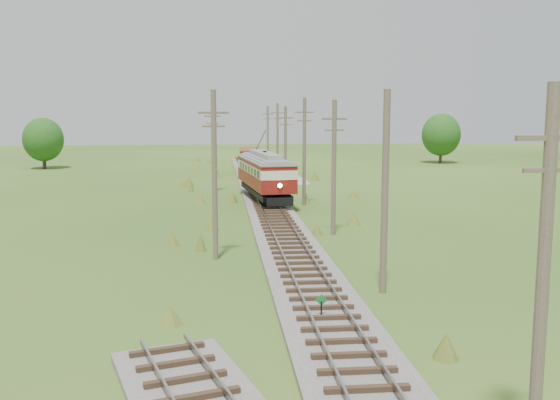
{
  "coord_description": "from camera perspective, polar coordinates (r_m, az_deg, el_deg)",
  "views": [
    {
      "loc": [
        -3.97,
        -20.87,
        7.87
      ],
      "look_at": [
        0.0,
        19.37,
        2.11
      ],
      "focal_mm": 40.0,
      "sensor_mm": 36.0,
      "label": 1
    }
  ],
  "objects": [
    {
      "name": "streetcar",
      "position": [
        54.11,
        -1.4,
        2.59
      ],
      "size": [
        4.32,
        12.74,
        5.77
      ],
      "rotation": [
        0.0,
        0.0,
        0.11
      ],
      "color": "black",
      "rests_on": "ground"
    },
    {
      "name": "utility_pole_l_b",
      "position": [
        60.97,
        -6.15,
        4.82
      ],
      "size": [
        1.6,
        0.3,
        8.6
      ],
      "color": "brown",
      "rests_on": "ground"
    },
    {
      "name": "utility_pole_r_0",
      "position": [
        15.14,
        22.94,
        -5.9
      ],
      "size": [
        1.6,
        0.3,
        8.5
      ],
      "color": "brown",
      "rests_on": "ground"
    },
    {
      "name": "utility_pole_r_1",
      "position": [
        27.04,
        9.57,
        0.62
      ],
      "size": [
        0.3,
        0.3,
        8.8
      ],
      "color": "brown",
      "rests_on": "ground"
    },
    {
      "name": "gondola",
      "position": [
        78.66,
        -2.73,
        3.82
      ],
      "size": [
        2.87,
        8.11,
        2.67
      ],
      "rotation": [
        0.0,
        0.0,
        -0.03
      ],
      "color": "black",
      "rests_on": "ground"
    },
    {
      "name": "gravel_pile",
      "position": [
        69.19,
        1.43,
        2.04
      ],
      "size": [
        3.32,
        3.52,
        1.21
      ],
      "color": "gray",
      "rests_on": "ground"
    },
    {
      "name": "railbed_main",
      "position": [
        55.55,
        -1.48,
        0.16
      ],
      "size": [
        3.6,
        96.0,
        0.57
      ],
      "color": "#605B54",
      "rests_on": "ground"
    },
    {
      "name": "tree_mid_a",
      "position": [
        92.14,
        -20.84,
        5.18
      ],
      "size": [
        5.46,
        5.46,
        7.03
      ],
      "color": "#38281C",
      "rests_on": "ground"
    },
    {
      "name": "switch_marker",
      "position": [
        23.81,
        3.8,
        -9.61
      ],
      "size": [
        0.45,
        0.06,
        1.08
      ],
      "color": "black",
      "rests_on": "ground"
    },
    {
      "name": "ground",
      "position": [
        22.66,
        4.93,
        -12.26
      ],
      "size": [
        260.0,
        260.0,
        0.0
      ],
      "primitive_type": "plane",
      "color": "#2A5018",
      "rests_on": "ground"
    },
    {
      "name": "tree_mid_b",
      "position": [
        98.95,
        14.52,
        5.8
      ],
      "size": [
        5.88,
        5.88,
        7.57
      ],
      "color": "#38281C",
      "rests_on": "ground"
    },
    {
      "name": "utility_pole_r_2",
      "position": [
        39.7,
        4.95,
        3.09
      ],
      "size": [
        1.6,
        0.3,
        8.6
      ],
      "color": "brown",
      "rests_on": "ground"
    },
    {
      "name": "utility_pole_l_a",
      "position": [
        33.03,
        -6.01,
        2.42
      ],
      "size": [
        1.6,
        0.3,
        9.0
      ],
      "color": "brown",
      "rests_on": "ground"
    },
    {
      "name": "utility_pole_r_5",
      "position": [
        78.29,
        -0.23,
        5.69
      ],
      "size": [
        1.6,
        0.3,
        8.9
      ],
      "color": "brown",
      "rests_on": "ground"
    },
    {
      "name": "utility_pole_r_6",
      "position": [
        91.22,
        -1.13,
        5.97
      ],
      "size": [
        1.6,
        0.3,
        8.7
      ],
      "color": "brown",
      "rests_on": "ground"
    },
    {
      "name": "utility_pole_r_4",
      "position": [
        65.34,
        0.5,
        4.99
      ],
      "size": [
        1.6,
        0.3,
        8.4
      ],
      "color": "brown",
      "rests_on": "ground"
    },
    {
      "name": "utility_pole_r_3",
      "position": [
        52.47,
        2.24,
        4.55
      ],
      "size": [
        1.6,
        0.3,
        9.0
      ],
      "color": "brown",
      "rests_on": "ground"
    }
  ]
}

